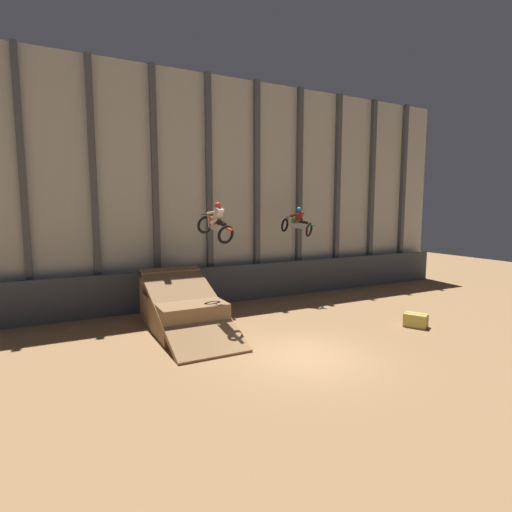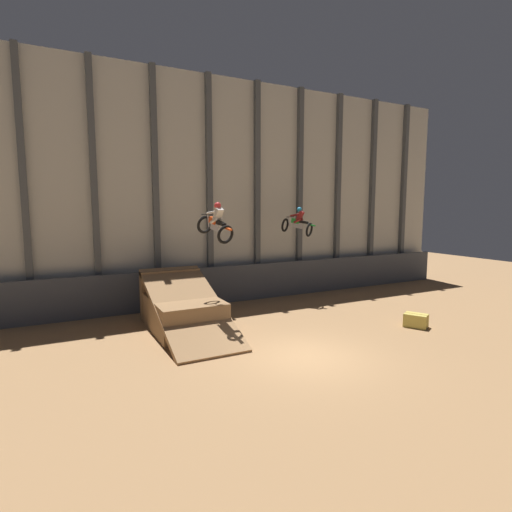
{
  "view_description": "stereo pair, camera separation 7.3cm",
  "coord_description": "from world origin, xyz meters",
  "px_view_note": "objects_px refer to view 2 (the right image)",
  "views": [
    {
      "loc": [
        -7.41,
        -10.64,
        4.97
      ],
      "look_at": [
        0.72,
        5.04,
        2.81
      ],
      "focal_mm": 28.0,
      "sensor_mm": 36.0,
      "label": 1
    },
    {
      "loc": [
        -7.35,
        -10.67,
        4.97
      ],
      "look_at": [
        0.72,
        5.04,
        2.81
      ],
      "focal_mm": 28.0,
      "sensor_mm": 36.0,
      "label": 2
    }
  ],
  "objects_px": {
    "hay_bale_trackside": "(416,320)",
    "rider_bike_right_air": "(298,223)",
    "dirt_ramp": "(182,309)",
    "rider_bike_left_air": "(216,224)"
  },
  "relations": [
    {
      "from": "rider_bike_left_air",
      "to": "hay_bale_trackside",
      "type": "bearing_deg",
      "value": -35.44
    },
    {
      "from": "dirt_ramp",
      "to": "rider_bike_left_air",
      "type": "height_order",
      "value": "rider_bike_left_air"
    },
    {
      "from": "hay_bale_trackside",
      "to": "rider_bike_right_air",
      "type": "bearing_deg",
      "value": 106.57
    },
    {
      "from": "dirt_ramp",
      "to": "rider_bike_right_air",
      "type": "relative_size",
      "value": 3.32
    },
    {
      "from": "rider_bike_left_air",
      "to": "hay_bale_trackside",
      "type": "distance_m",
      "value": 9.2
    },
    {
      "from": "dirt_ramp",
      "to": "rider_bike_right_air",
      "type": "bearing_deg",
      "value": 14.77
    },
    {
      "from": "rider_bike_left_air",
      "to": "hay_bale_trackside",
      "type": "xyz_separation_m",
      "value": [
        7.68,
        -3.05,
        -4.06
      ]
    },
    {
      "from": "rider_bike_right_air",
      "to": "rider_bike_left_air",
      "type": "bearing_deg",
      "value": 175.75
    },
    {
      "from": "rider_bike_left_air",
      "to": "rider_bike_right_air",
      "type": "relative_size",
      "value": 1.07
    },
    {
      "from": "rider_bike_left_air",
      "to": "rider_bike_right_air",
      "type": "xyz_separation_m",
      "value": [
        5.83,
        3.17,
        -0.19
      ]
    }
  ]
}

